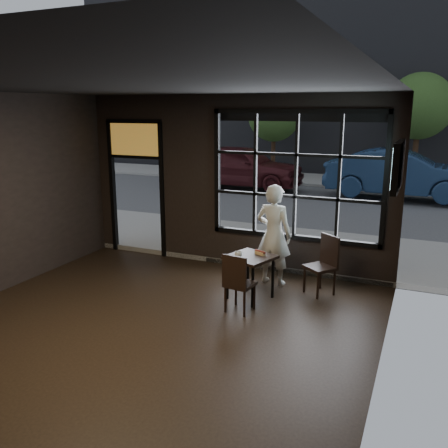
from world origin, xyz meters
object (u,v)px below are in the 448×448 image
at_px(cafe_table, 250,277).
at_px(navy_car, 400,174).
at_px(man, 274,235).
at_px(chair_near, 240,282).

height_order(cafe_table, navy_car, navy_car).
bearing_deg(man, cafe_table, 88.24).
height_order(chair_near, navy_car, navy_car).
xyz_separation_m(chair_near, man, (0.09, 1.30, 0.41)).
distance_m(chair_near, navy_car, 10.36).
distance_m(cafe_table, navy_car, 9.87).
height_order(man, navy_car, man).
xyz_separation_m(cafe_table, man, (0.13, 0.79, 0.51)).
bearing_deg(cafe_table, man, 99.35).
relative_size(cafe_table, chair_near, 0.78).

